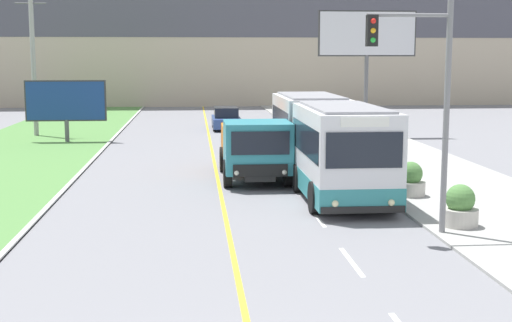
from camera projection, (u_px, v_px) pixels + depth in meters
apartment_block_background at (201, 10)px, 70.19m from camera, size 80.00×8.04×18.60m
city_bus at (325, 142)px, 26.64m from camera, size 2.70×12.61×3.20m
dump_truck at (255, 150)px, 27.24m from camera, size 2.54×6.26×2.39m
car_distant at (226, 119)px, 46.91m from camera, size 1.80×4.30×1.45m
utility_pole_far at (33, 61)px, 42.39m from camera, size 1.80×0.28×8.93m
traffic_light_mast at (424, 88)px, 18.66m from camera, size 2.28×0.32×6.24m
billboard_large at (367, 38)px, 41.91m from camera, size 5.83×0.24×7.43m
billboard_small at (66, 102)px, 39.60m from camera, size 4.43×0.24×3.46m
planter_round_near at (460, 208)px, 19.90m from camera, size 1.02×1.02×1.18m
planter_round_second at (410, 181)px, 24.21m from camera, size 1.02×1.02×1.17m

